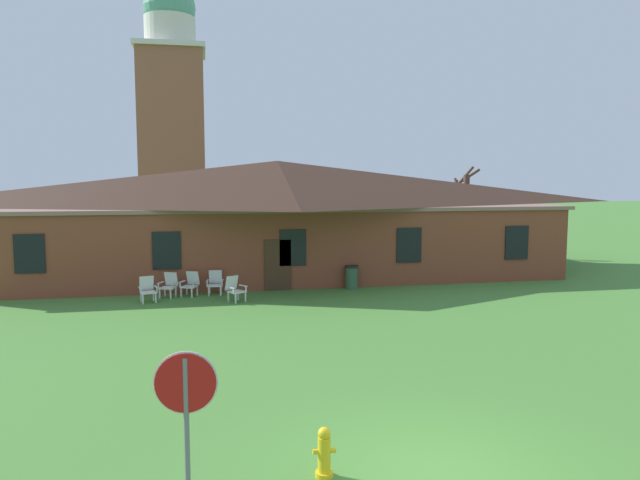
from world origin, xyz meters
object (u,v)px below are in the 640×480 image
(lawn_chair_left_end, at_px, (191,283))
(stop_sign, at_px, (186,406))
(lawn_chair_by_porch, at_px, (147,289))
(fire_hydrant, at_px, (324,453))
(lawn_chair_right_end, at_px, (235,288))
(lawn_chair_near_door, at_px, (169,284))
(lawn_chair_middle, at_px, (215,282))
(trash_bin, at_px, (352,277))

(lawn_chair_left_end, bearing_deg, stop_sign, -88.81)
(lawn_chair_by_porch, height_order, fire_hydrant, lawn_chair_by_porch)
(lawn_chair_right_end, bearing_deg, stop_sign, -95.17)
(lawn_chair_near_door, bearing_deg, lawn_chair_left_end, 6.05)
(lawn_chair_near_door, xyz_separation_m, lawn_chair_middle, (1.77, 0.20, 0.00))
(lawn_chair_near_door, height_order, trash_bin, trash_bin)
(stop_sign, height_order, lawn_chair_by_porch, stop_sign)
(lawn_chair_right_end, bearing_deg, fire_hydrant, -87.04)
(stop_sign, height_order, lawn_chair_middle, stop_sign)
(lawn_chair_near_door, bearing_deg, fire_hydrant, -77.87)
(trash_bin, bearing_deg, fire_hydrant, -105.79)
(lawn_chair_near_door, bearing_deg, lawn_chair_by_porch, -132.64)
(lawn_chair_by_porch, relative_size, trash_bin, 0.98)
(stop_sign, xyz_separation_m, lawn_chair_by_porch, (-1.89, 15.08, -1.24))
(lawn_chair_by_porch, relative_size, lawn_chair_right_end, 1.00)
(stop_sign, bearing_deg, trash_bin, 68.87)
(lawn_chair_left_end, bearing_deg, lawn_chair_by_porch, -150.35)
(lawn_chair_left_end, bearing_deg, lawn_chair_middle, 6.62)
(lawn_chair_middle, height_order, trash_bin, trash_bin)
(lawn_chair_by_porch, distance_m, fire_hydrant, 14.43)
(trash_bin, bearing_deg, lawn_chair_middle, -179.33)
(lawn_chair_left_end, xyz_separation_m, trash_bin, (6.57, 0.18, -0.00))
(lawn_chair_right_end, bearing_deg, lawn_chair_left_end, 139.39)
(lawn_chair_near_door, height_order, lawn_chair_right_end, same)
(lawn_chair_left_end, height_order, lawn_chair_right_end, same)
(lawn_chair_middle, distance_m, lawn_chair_right_end, 1.67)
(lawn_chair_right_end, relative_size, fire_hydrant, 1.21)
(lawn_chair_left_end, relative_size, fire_hydrant, 1.21)
(lawn_chair_right_end, height_order, fire_hydrant, lawn_chair_right_end)
(lawn_chair_middle, xyz_separation_m, fire_hydrant, (1.39, -14.89, -0.12))
(stop_sign, distance_m, lawn_chair_near_door, 15.97)
(stop_sign, height_order, trash_bin, stop_sign)
(lawn_chair_near_door, relative_size, lawn_chair_left_end, 1.00)
(lawn_chair_right_end, bearing_deg, trash_bin, 17.89)
(lawn_chair_near_door, bearing_deg, lawn_chair_middle, 6.35)
(lawn_chair_near_door, distance_m, lawn_chair_right_end, 2.80)
(lawn_chair_by_porch, xyz_separation_m, lawn_chair_right_end, (3.20, -0.53, 0.00))
(stop_sign, xyz_separation_m, fire_hydrant, (2.01, 1.18, -1.37))
(lawn_chair_middle, height_order, lawn_chair_right_end, same)
(lawn_chair_near_door, height_order, lawn_chair_middle, same)
(lawn_chair_middle, bearing_deg, fire_hydrant, -84.69)
(lawn_chair_middle, height_order, fire_hydrant, lawn_chair_middle)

